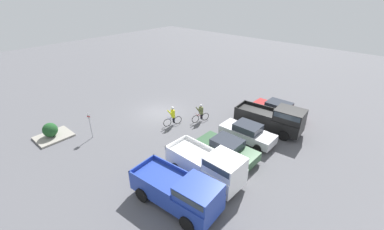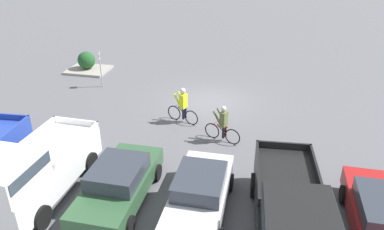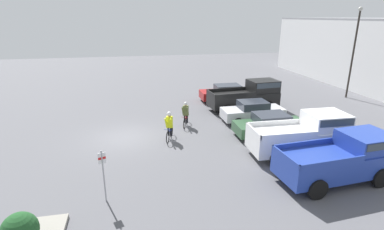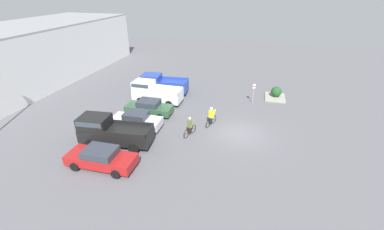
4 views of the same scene
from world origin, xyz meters
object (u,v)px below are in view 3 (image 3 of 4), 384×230
(sedan_1, at_px, (253,111))
(shrub, at_px, (20,230))
(sedan_0, at_px, (227,93))
(fire_lane_sign, at_px, (103,171))
(pickup_truck_1, at_px, (305,134))
(cyclist_1, at_px, (186,114))
(pickup_truck_0, at_px, (249,95))
(cyclist_0, at_px, (169,125))
(sedan_2, at_px, (271,125))
(pickup_truck_2, at_px, (343,157))
(lamppost, at_px, (354,47))

(sedan_1, xyz_separation_m, shrub, (10.16, -12.04, -0.01))
(sedan_0, bearing_deg, fire_lane_sign, -35.22)
(pickup_truck_1, bearing_deg, cyclist_1, -136.00)
(pickup_truck_0, xyz_separation_m, cyclist_0, (4.96, -7.06, -0.28))
(sedan_2, relative_size, fire_lane_sign, 2.00)
(shrub, bearing_deg, pickup_truck_0, 135.24)
(cyclist_1, bearing_deg, pickup_truck_2, 33.87)
(pickup_truck_2, relative_size, cyclist_1, 3.15)
(pickup_truck_0, bearing_deg, sedan_1, -16.64)
(sedan_0, bearing_deg, sedan_2, 0.44)
(sedan_0, relative_size, lamppost, 0.61)
(sedan_1, distance_m, shrub, 15.75)
(fire_lane_sign, bearing_deg, pickup_truck_1, 102.86)
(cyclist_1, xyz_separation_m, shrub, (10.19, -7.22, -0.11))
(pickup_truck_1, bearing_deg, sedan_2, -167.91)
(sedan_2, relative_size, cyclist_0, 2.49)
(cyclist_0, distance_m, cyclist_1, 2.56)
(pickup_truck_1, distance_m, cyclist_1, 7.85)
(sedan_0, distance_m, sedan_1, 5.60)
(cyclist_1, height_order, shrub, cyclist_1)
(pickup_truck_1, distance_m, cyclist_0, 7.68)
(lamppost, bearing_deg, cyclist_1, -74.45)
(pickup_truck_2, bearing_deg, pickup_truck_1, -176.04)
(pickup_truck_0, relative_size, lamppost, 0.72)
(pickup_truck_0, relative_size, fire_lane_sign, 2.54)
(sedan_1, bearing_deg, pickup_truck_2, 5.59)
(pickup_truck_0, distance_m, pickup_truck_1, 8.45)
(pickup_truck_1, height_order, pickup_truck_2, pickup_truck_1)
(fire_lane_sign, distance_m, lamppost, 24.33)
(sedan_0, distance_m, pickup_truck_1, 11.24)
(sedan_0, relative_size, cyclist_1, 2.79)
(pickup_truck_1, height_order, cyclist_0, pickup_truck_1)
(sedan_1, distance_m, cyclist_1, 4.82)
(sedan_0, height_order, pickup_truck_2, pickup_truck_2)
(pickup_truck_1, bearing_deg, pickup_truck_0, 178.50)
(pickup_truck_2, height_order, shrub, pickup_truck_2)
(pickup_truck_1, distance_m, lamppost, 14.91)
(pickup_truck_0, xyz_separation_m, sedan_1, (2.84, -0.85, -0.45))
(pickup_truck_1, xyz_separation_m, cyclist_0, (-3.49, -6.84, -0.26))
(pickup_truck_2, bearing_deg, pickup_truck_0, 179.84)
(fire_lane_sign, distance_m, shrub, 3.36)
(pickup_truck_2, relative_size, lamppost, 0.68)
(pickup_truck_0, height_order, sedan_1, pickup_truck_0)
(sedan_0, height_order, shrub, sedan_0)
(fire_lane_sign, bearing_deg, pickup_truck_2, 87.66)
(cyclist_0, bearing_deg, sedan_0, 141.34)
(sedan_0, height_order, fire_lane_sign, fire_lane_sign)
(lamppost, bearing_deg, shrub, -57.71)
(cyclist_1, relative_size, fire_lane_sign, 0.77)
(sedan_2, distance_m, fire_lane_sign, 10.93)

